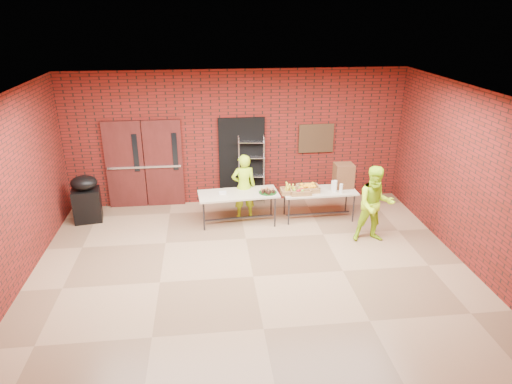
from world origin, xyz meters
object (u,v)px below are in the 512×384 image
at_px(coffee_dispenser, 343,175).
at_px(covered_grill, 86,198).
at_px(volunteer_man, 375,205).
at_px(table_left, 238,196).
at_px(volunteer_woman, 244,187).
at_px(table_right, 319,193).
at_px(wire_rack, 252,170).

distance_m(coffee_dispenser, covered_grill, 5.78).
bearing_deg(volunteer_man, covered_grill, 169.03).
height_order(table_left, volunteer_woman, volunteer_woman).
distance_m(table_right, covered_grill, 5.20).
bearing_deg(covered_grill, table_right, -14.27).
bearing_deg(volunteer_man, coffee_dispenser, 105.51).
relative_size(table_right, covered_grill, 1.55).
xyz_separation_m(table_left, coffee_dispenser, (2.40, 0.20, 0.30)).
bearing_deg(table_left, volunteer_man, -27.50).
bearing_deg(volunteer_man, table_right, 130.24).
bearing_deg(wire_rack, covered_grill, -164.95).
relative_size(wire_rack, volunteer_woman, 1.12).
xyz_separation_m(table_left, table_right, (1.82, 0.04, -0.03)).
bearing_deg(table_right, covered_grill, 173.51).
distance_m(wire_rack, volunteer_man, 3.17).
xyz_separation_m(coffee_dispenser, volunteer_woman, (-2.26, 0.08, -0.20)).
xyz_separation_m(wire_rack, table_left, (-0.40, -1.09, -0.19)).
distance_m(table_left, coffee_dispenser, 2.43).
bearing_deg(covered_grill, coffee_dispenser, -12.15).
xyz_separation_m(table_right, volunteer_woman, (-1.67, 0.24, 0.13)).
xyz_separation_m(wire_rack, coffee_dispenser, (2.00, -0.89, 0.11)).
relative_size(table_left, volunteer_man, 1.11).
bearing_deg(volunteer_woman, table_right, 166.63).
relative_size(table_left, covered_grill, 1.67).
bearing_deg(covered_grill, volunteer_man, -24.32).
height_order(coffee_dispenser, covered_grill, coffee_dispenser).
distance_m(covered_grill, volunteer_man, 6.25).
bearing_deg(wire_rack, volunteer_man, -38.26).
xyz_separation_m(table_left, volunteer_man, (2.67, -1.13, 0.15)).
height_order(coffee_dispenser, volunteer_woman, volunteer_woman).
bearing_deg(table_right, volunteer_woman, 170.35).
bearing_deg(table_left, covered_grill, 166.94).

